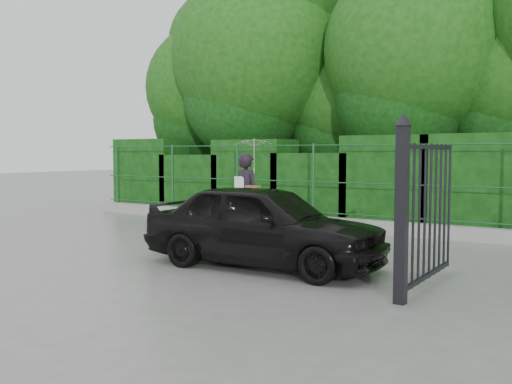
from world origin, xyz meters
The scene contains 8 objects.
ground centered at (0.00, 0.00, 0.00)m, with size 80.00×80.00×0.00m, color gray.
kerb centered at (0.00, 4.50, 0.15)m, with size 14.00×0.25×0.30m, color #9E9E99.
fence centered at (0.22, 4.50, 1.20)m, with size 14.13×0.06×1.80m.
hedge centered at (0.01, 5.50, 1.06)m, with size 14.20×1.20×2.29m.
trees centered at (1.14, 7.74, 4.62)m, with size 17.10×6.15×8.08m.
gate centered at (4.60, -0.72, 1.19)m, with size 0.22×2.33×2.36m.
woman centered at (-0.11, 2.48, 1.38)m, with size 0.96×0.88×2.20m.
car centered at (1.94, -0.20, 0.69)m, with size 1.64×4.07×1.39m, color black.
Camera 1 is at (6.93, -8.00, 1.88)m, focal length 40.00 mm.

